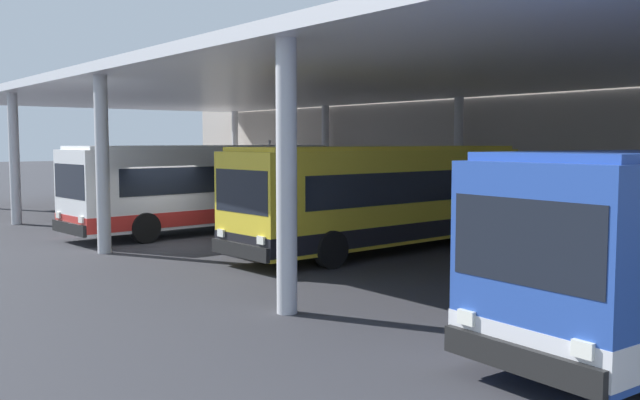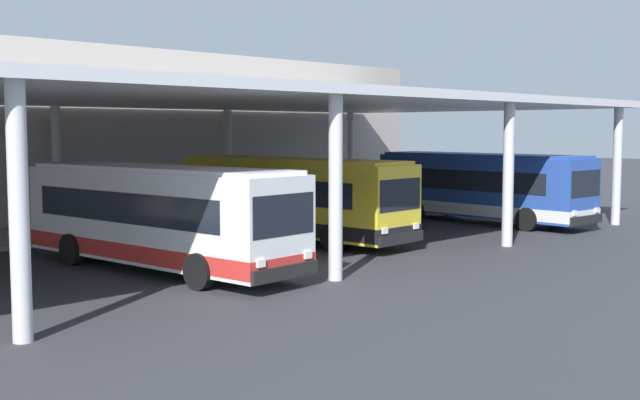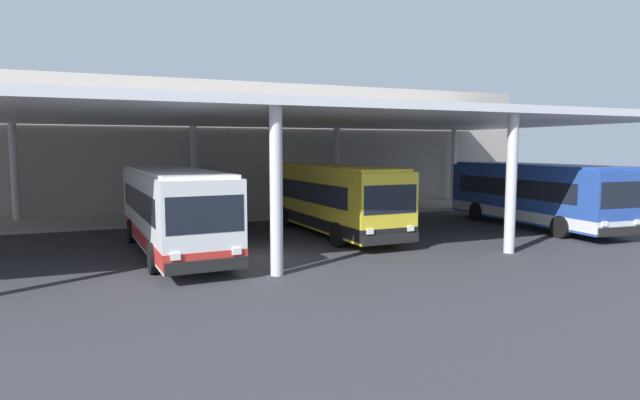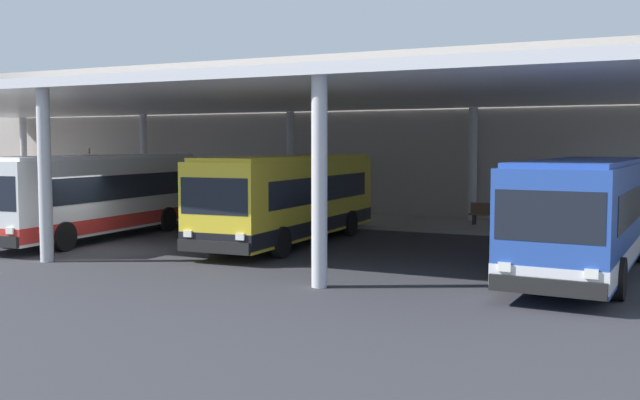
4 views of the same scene
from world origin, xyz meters
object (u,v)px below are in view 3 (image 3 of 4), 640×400
(bus_second_bay, at_px, (331,198))
(bench_waiting, at_px, (365,200))
(bus_middle_bay, at_px, (532,194))
(bus_nearest_bay, at_px, (173,209))

(bus_second_bay, xyz_separation_m, bench_waiting, (5.65, 7.48, -0.99))
(bus_second_bay, distance_m, bus_middle_bay, 10.45)
(bus_second_bay, distance_m, bench_waiting, 9.43)
(bus_middle_bay, bearing_deg, bus_second_bay, 169.08)
(bus_nearest_bay, distance_m, bus_second_bay, 7.60)
(bus_nearest_bay, relative_size, bench_waiting, 5.92)
(bus_middle_bay, distance_m, bench_waiting, 10.57)
(bus_second_bay, bearing_deg, bus_nearest_bay, -165.69)
(bus_middle_bay, bearing_deg, bus_nearest_bay, 179.67)
(bus_nearest_bay, bearing_deg, bench_waiting, 35.72)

